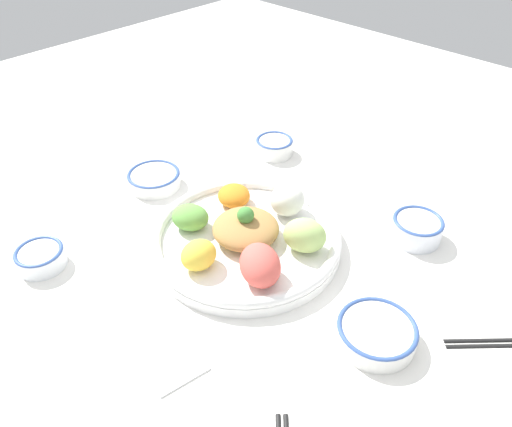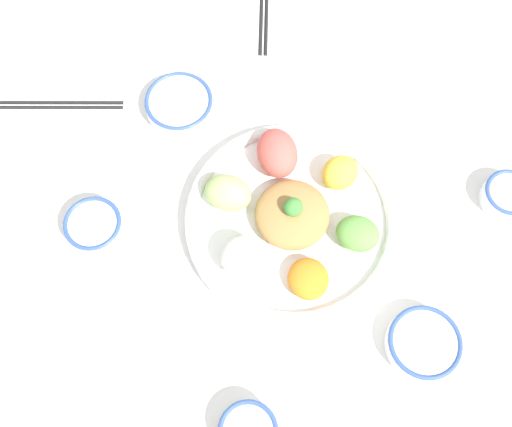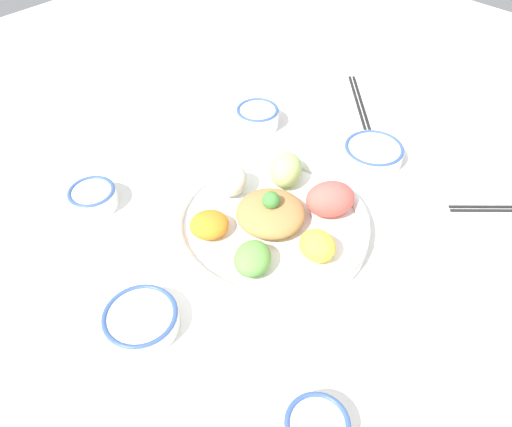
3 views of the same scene
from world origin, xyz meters
The scene contains 8 objects.
ground_plane centered at (0.00, 0.00, 0.00)m, with size 2.40×2.40×0.00m, color white.
salad_platter centered at (0.02, 0.02, 0.03)m, with size 0.35×0.35×0.09m.
rice_bowl_blue centered at (0.31, 0.00, 0.02)m, with size 0.12×0.12×0.03m.
sauce_bowl_dark centered at (-0.26, 0.02, 0.02)m, with size 0.11×0.11×0.03m.
rice_bowl_plain centered at (-0.17, 0.29, 0.02)m, with size 0.09×0.09×0.04m.
sauce_bowl_far centered at (0.23, 0.25, 0.02)m, with size 0.09×0.09×0.04m.
chopsticks_pair_far centered at (0.47, 0.15, 0.00)m, with size 0.17×0.17×0.01m.
serving_spoon_main centered at (0.15, -0.28, 0.00)m, with size 0.05×0.13×0.01m.
Camera 3 is at (-0.44, -0.39, 0.65)m, focal length 35.00 mm.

